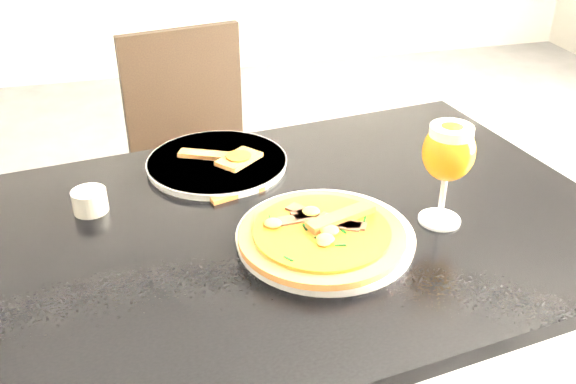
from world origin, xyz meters
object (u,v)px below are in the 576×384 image
object	(u,v)px
dining_table	(289,262)
chair_far	(200,160)
pizza	(322,233)
beer_glass	(449,153)

from	to	relation	value
dining_table	chair_far	size ratio (longest dim) A/B	1.51
dining_table	pizza	size ratio (longest dim) A/B	4.48
dining_table	pizza	distance (m)	0.15
pizza	beer_glass	distance (m)	0.26
beer_glass	pizza	bearing A→B (deg)	-174.34
chair_far	beer_glass	bearing A→B (deg)	-80.73
dining_table	beer_glass	xyz separation A→B (m)	(0.27, -0.06, 0.23)
chair_far	beer_glass	xyz separation A→B (m)	(0.34, -0.90, 0.42)
beer_glass	chair_far	bearing A→B (deg)	110.66
dining_table	beer_glass	bearing A→B (deg)	-20.83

